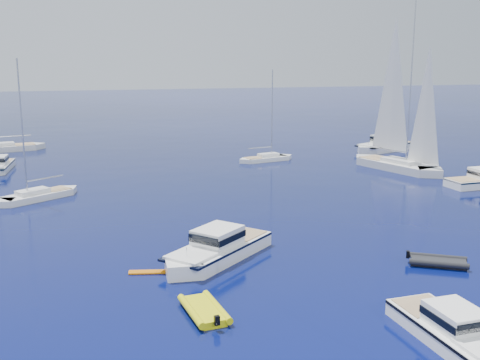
# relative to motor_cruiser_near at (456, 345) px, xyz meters

# --- Properties ---
(ground) EXTENTS (400.00, 400.00, 0.00)m
(ground) POSITION_rel_motor_cruiser_near_xyz_m (2.12, 3.33, 0.00)
(ground) COLOR navy
(ground) RESTS_ON ground
(motor_cruiser_near) EXTENTS (2.98, 8.46, 2.19)m
(motor_cruiser_near) POSITION_rel_motor_cruiser_near_xyz_m (0.00, 0.00, 0.00)
(motor_cruiser_near) COLOR white
(motor_cruiser_near) RESTS_ON ground
(motor_cruiser_left) EXTENTS (9.26, 8.75, 2.56)m
(motor_cruiser_left) POSITION_rel_motor_cruiser_near_xyz_m (-7.82, 13.55, 0.00)
(motor_cruiser_left) COLOR white
(motor_cruiser_left) RESTS_ON ground
(motor_cruiser_distant) EXTENTS (10.74, 7.14, 2.72)m
(motor_cruiser_distant) POSITION_rel_motor_cruiser_near_xyz_m (23.24, 49.26, 0.00)
(motor_cruiser_distant) COLOR white
(motor_cruiser_distant) RESTS_ON ground
(sailboat_mid_l) EXTENTS (8.44, 6.84, 12.80)m
(sailboat_mid_l) POSITION_rel_motor_cruiser_near_xyz_m (-19.82, 32.85, 0.00)
(sailboat_mid_l) COLOR white
(sailboat_mid_l) RESTS_ON ground
(sailboat_centre) EXTENTS (7.97, 3.76, 11.34)m
(sailboat_centre) POSITION_rel_motor_cruiser_near_xyz_m (5.72, 45.97, 0.00)
(sailboat_centre) COLOR white
(sailboat_centre) RESTS_ON ground
(sailboat_sails_r) EXTENTS (7.39, 13.47, 19.22)m
(sailboat_sails_r) POSITION_rel_motor_cruiser_near_xyz_m (18.28, 37.08, 0.00)
(sailboat_sails_r) COLOR silver
(sailboat_sails_r) RESTS_ON ground
(sailboat_far_l) EXTENTS (11.64, 5.32, 16.57)m
(sailboat_far_l) POSITION_rel_motor_cruiser_near_xyz_m (-26.04, 62.17, 0.00)
(sailboat_far_l) COLOR silver
(sailboat_far_l) RESTS_ON ground
(tender_yellow) EXTENTS (2.49, 4.00, 0.95)m
(tender_yellow) POSITION_rel_motor_cruiser_near_xyz_m (-10.12, 5.97, 0.00)
(tender_yellow) COLOR yellow
(tender_yellow) RESTS_ON ground
(tender_grey_near) EXTENTS (4.11, 3.52, 0.95)m
(tender_grey_near) POSITION_rel_motor_cruiser_near_xyz_m (5.08, 9.04, 0.00)
(tender_grey_near) COLOR black
(tender_grey_near) RESTS_ON ground
(kayak_orange) EXTENTS (3.14, 1.16, 0.30)m
(kayak_orange) POSITION_rel_motor_cruiser_near_xyz_m (-11.79, 12.21, 0.00)
(kayak_orange) COLOR orange
(kayak_orange) RESTS_ON ground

